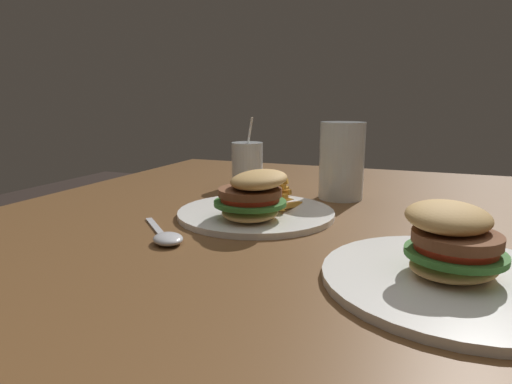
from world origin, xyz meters
TOP-DOWN VIEW (x-y plane):
  - dining_table at (0.00, 0.00)m, footprint 1.21×1.33m
  - meal_plate_near at (0.03, -0.18)m, footprint 0.27×0.27m
  - beer_glass at (-0.18, -0.08)m, footprint 0.09×0.09m
  - juice_glass at (-0.23, -0.31)m, footprint 0.07×0.07m
  - spoon at (0.18, -0.26)m, footprint 0.13×0.13m
  - meal_plate_far at (0.19, 0.11)m, footprint 0.28×0.28m

SIDE VIEW (x-z plane):
  - dining_table at x=0.00m, z-range 0.29..1.05m
  - spoon at x=0.18m, z-range 0.76..0.77m
  - meal_plate_far at x=0.19m, z-range 0.74..0.83m
  - meal_plate_near at x=0.03m, z-range 0.74..0.83m
  - juice_glass at x=-0.23m, z-range 0.73..0.89m
  - beer_glass at x=-0.18m, z-range 0.75..0.91m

